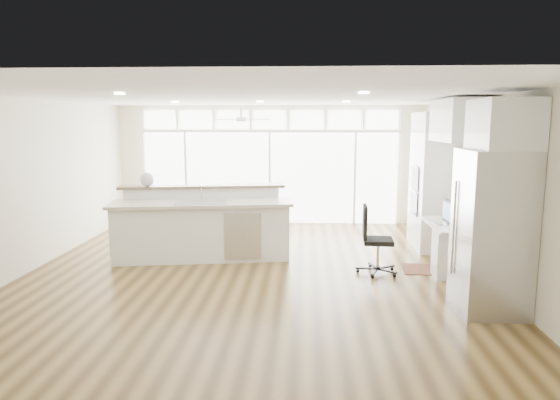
{
  "coord_description": "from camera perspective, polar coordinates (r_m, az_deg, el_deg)",
  "views": [
    {
      "loc": [
        0.83,
        -7.45,
        2.33
      ],
      "look_at": [
        0.41,
        0.6,
        1.06
      ],
      "focal_mm": 32.0,
      "sensor_mm": 36.0,
      "label": 1
    }
  ],
  "objects": [
    {
      "name": "floor",
      "position": [
        7.85,
        -3.23,
        -8.42
      ],
      "size": [
        7.0,
        8.0,
        0.02
      ],
      "primitive_type": "cube",
      "color": "#483316",
      "rests_on": "ground"
    },
    {
      "name": "ceiling",
      "position": [
        7.51,
        -3.42,
        11.74
      ],
      "size": [
        7.0,
        8.0,
        0.02
      ],
      "primitive_type": "cube",
      "color": "white",
      "rests_on": "wall_back"
    },
    {
      "name": "wall_back",
      "position": [
        11.52,
        -1.15,
        4.05
      ],
      "size": [
        7.0,
        0.04,
        2.7
      ],
      "primitive_type": "cube",
      "color": "silver",
      "rests_on": "floor"
    },
    {
      "name": "wall_front",
      "position": [
        3.68,
        -10.16,
        -6.66
      ],
      "size": [
        7.0,
        0.04,
        2.7
      ],
      "primitive_type": "cube",
      "color": "silver",
      "rests_on": "floor"
    },
    {
      "name": "wall_left",
      "position": [
        8.67,
        -26.98,
        1.47
      ],
      "size": [
        0.04,
        8.0,
        2.7
      ],
      "primitive_type": "cube",
      "color": "silver",
      "rests_on": "floor"
    },
    {
      "name": "wall_right",
      "position": [
        7.98,
        22.54,
        1.19
      ],
      "size": [
        0.04,
        8.0,
        2.7
      ],
      "primitive_type": "cube",
      "color": "silver",
      "rests_on": "floor"
    },
    {
      "name": "glass_wall",
      "position": [
        11.49,
        -1.17,
        2.54
      ],
      "size": [
        5.8,
        0.06,
        2.08
      ],
      "primitive_type": "cube",
      "color": "silver",
      "rests_on": "wall_back"
    },
    {
      "name": "transom_row",
      "position": [
        11.42,
        -1.19,
        9.18
      ],
      "size": [
        5.9,
        0.06,
        0.4
      ],
      "primitive_type": "cube",
      "color": "silver",
      "rests_on": "wall_back"
    },
    {
      "name": "desk_window",
      "position": [
        8.22,
        21.67,
        2.86
      ],
      "size": [
        0.04,
        0.85,
        0.85
      ],
      "primitive_type": "cube",
      "color": "silver",
      "rests_on": "wall_right"
    },
    {
      "name": "ceiling_fan",
      "position": [
        10.34,
        -4.46,
        9.74
      ],
      "size": [
        1.16,
        1.16,
        0.32
      ],
      "primitive_type": "cube",
      "color": "silver",
      "rests_on": "ceiling"
    },
    {
      "name": "recessed_lights",
      "position": [
        7.7,
        -3.25,
        11.52
      ],
      "size": [
        3.4,
        3.0,
        0.02
      ],
      "primitive_type": "cube",
      "color": "#F0E9CC",
      "rests_on": "ceiling"
    },
    {
      "name": "oven_cabinet",
      "position": [
        9.61,
        17.09,
        2.08
      ],
      "size": [
        0.64,
        1.2,
        2.5
      ],
      "primitive_type": "cube",
      "color": "white",
      "rests_on": "floor"
    },
    {
      "name": "desk_nook",
      "position": [
        8.32,
        19.04,
        -5.12
      ],
      "size": [
        0.72,
        1.3,
        0.76
      ],
      "primitive_type": "cube",
      "color": "white",
      "rests_on": "floor"
    },
    {
      "name": "upper_cabinets",
      "position": [
        8.1,
        20.03,
        8.54
      ],
      "size": [
        0.64,
        1.3,
        0.64
      ],
      "primitive_type": "cube",
      "color": "white",
      "rests_on": "wall_right"
    },
    {
      "name": "refrigerator",
      "position": [
        6.65,
        23.03,
        -3.33
      ],
      "size": [
        0.76,
        0.9,
        2.0
      ],
      "primitive_type": "cube",
      "color": "#BABABF",
      "rests_on": "floor"
    },
    {
      "name": "fridge_cabinet",
      "position": [
        6.54,
        24.23,
        7.89
      ],
      "size": [
        0.64,
        0.9,
        0.6
      ],
      "primitive_type": "cube",
      "color": "white",
      "rests_on": "wall_right"
    },
    {
      "name": "framed_photos",
      "position": [
        8.83,
        20.34,
        2.32
      ],
      "size": [
        0.06,
        0.22,
        0.8
      ],
      "primitive_type": "cube",
      "color": "black",
      "rests_on": "wall_right"
    },
    {
      "name": "kitchen_island",
      "position": [
        8.63,
        -8.93,
        -2.71
      ],
      "size": [
        3.19,
        1.6,
        1.21
      ],
      "primitive_type": "cube",
      "rotation": [
        0.0,
        0.0,
        0.15
      ],
      "color": "white",
      "rests_on": "floor"
    },
    {
      "name": "rug",
      "position": [
        8.35,
        16.74,
        -7.62
      ],
      "size": [
        0.88,
        0.66,
        0.01
      ],
      "primitive_type": "cube",
      "rotation": [
        0.0,
        0.0,
        -0.07
      ],
      "color": "#3D1D13",
      "rests_on": "floor"
    },
    {
      "name": "office_chair",
      "position": [
        7.84,
        11.16,
        -4.53
      ],
      "size": [
        0.58,
        0.54,
        1.06
      ],
      "primitive_type": "cube",
      "rotation": [
        0.0,
        0.0,
        -0.06
      ],
      "color": "black",
      "rests_on": "floor"
    },
    {
      "name": "fishbowl",
      "position": [
        9.01,
        -14.95,
        2.29
      ],
      "size": [
        0.28,
        0.28,
        0.25
      ],
      "primitive_type": "sphere",
      "rotation": [
        0.0,
        0.0,
        0.16
      ],
      "color": "silver",
      "rests_on": "kitchen_island"
    },
    {
      "name": "monitor",
      "position": [
        8.18,
        18.71,
        -1.23
      ],
      "size": [
        0.1,
        0.47,
        0.39
      ],
      "primitive_type": "cube",
      "rotation": [
        0.0,
        0.0,
        0.04
      ],
      "color": "black",
      "rests_on": "desk_nook"
    },
    {
      "name": "keyboard",
      "position": [
        8.17,
        17.49,
        -2.51
      ],
      "size": [
        0.15,
        0.32,
        0.02
      ],
      "primitive_type": "cube",
      "rotation": [
        0.0,
        0.0,
        0.1
      ],
      "color": "silver",
      "rests_on": "desk_nook"
    },
    {
      "name": "potted_plant",
      "position": [
        9.55,
        17.47,
        10.27
      ],
      "size": [
        0.3,
        0.33,
        0.24
      ],
      "primitive_type": "imported",
      "rotation": [
        0.0,
        0.0,
        0.07
      ],
      "color": "#2A5223",
      "rests_on": "oven_cabinet"
    }
  ]
}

